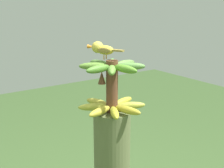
% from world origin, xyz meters
% --- Properties ---
extents(banana_bunch, '(0.32, 0.32, 0.25)m').
position_xyz_m(banana_bunch, '(-0.00, 0.00, 1.12)').
color(banana_bunch, brown).
rests_on(banana_bunch, banana_tree).
extents(perched_bird, '(0.11, 0.17, 0.08)m').
position_xyz_m(perched_bird, '(-0.02, 0.06, 1.30)').
color(perched_bird, '#C68933').
rests_on(perched_bird, banana_bunch).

